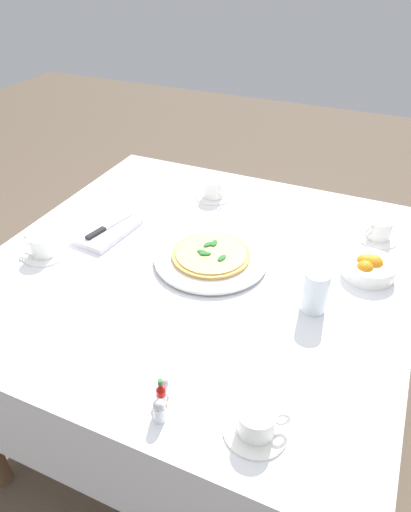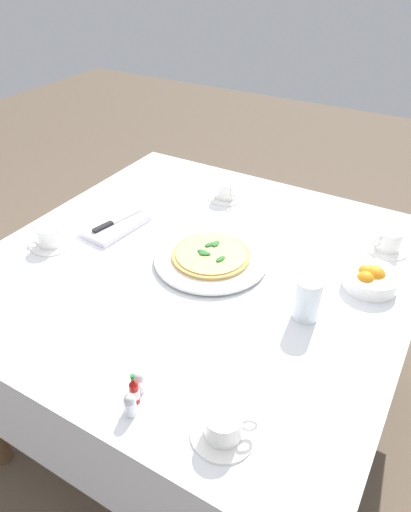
# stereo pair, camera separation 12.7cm
# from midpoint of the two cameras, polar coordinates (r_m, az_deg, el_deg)

# --- Properties ---
(ground_plane) EXTENTS (8.00, 8.00, 0.00)m
(ground_plane) POSITION_cam_midpoint_polar(r_m,az_deg,el_deg) (1.92, 1.47, -18.75)
(ground_plane) COLOR brown
(dining_table) EXTENTS (1.22, 1.22, 0.74)m
(dining_table) POSITION_cam_midpoint_polar(r_m,az_deg,el_deg) (1.47, 1.82, -4.55)
(dining_table) COLOR white
(dining_table) RESTS_ON ground_plane
(pizza_plate) EXTENTS (0.34, 0.34, 0.02)m
(pizza_plate) POSITION_cam_midpoint_polar(r_m,az_deg,el_deg) (1.39, 3.28, -0.39)
(pizza_plate) COLOR white
(pizza_plate) RESTS_ON dining_table
(pizza) EXTENTS (0.24, 0.24, 0.02)m
(pizza) POSITION_cam_midpoint_polar(r_m,az_deg,el_deg) (1.38, 3.30, 0.08)
(pizza) COLOR tan
(pizza) RESTS_ON pizza_plate
(coffee_cup_right_edge) EXTENTS (0.13, 0.13, 0.06)m
(coffee_cup_right_edge) POSITION_cam_midpoint_polar(r_m,az_deg,el_deg) (0.97, 6.22, -20.16)
(coffee_cup_right_edge) COLOR white
(coffee_cup_right_edge) RESTS_ON dining_table
(coffee_cup_near_right) EXTENTS (0.13, 0.13, 0.07)m
(coffee_cup_near_right) POSITION_cam_midpoint_polar(r_m,az_deg,el_deg) (1.73, 4.62, 7.90)
(coffee_cup_near_right) COLOR white
(coffee_cup_near_right) RESTS_ON dining_table
(coffee_cup_far_right) EXTENTS (0.13, 0.13, 0.07)m
(coffee_cup_far_right) POSITION_cam_midpoint_polar(r_m,az_deg,el_deg) (1.51, -16.24, 2.20)
(coffee_cup_far_right) COLOR white
(coffee_cup_far_right) RESTS_ON dining_table
(coffee_cup_near_left) EXTENTS (0.13, 0.13, 0.07)m
(coffee_cup_near_left) POSITION_cam_midpoint_polar(r_m,az_deg,el_deg) (1.56, 23.65, 1.60)
(coffee_cup_near_left) COLOR white
(coffee_cup_near_left) RESTS_ON dining_table
(water_glass_center_back) EXTENTS (0.07, 0.07, 0.12)m
(water_glass_center_back) POSITION_cam_midpoint_polar(r_m,az_deg,el_deg) (1.22, 15.27, -5.36)
(water_glass_center_back) COLOR white
(water_glass_center_back) RESTS_ON dining_table
(napkin_folded) EXTENTS (0.23, 0.15, 0.02)m
(napkin_folded) POSITION_cam_midpoint_polar(r_m,az_deg,el_deg) (1.57, -8.76, 3.69)
(napkin_folded) COLOR white
(napkin_folded) RESTS_ON dining_table
(dinner_knife) EXTENTS (0.19, 0.06, 0.01)m
(dinner_knife) POSITION_cam_midpoint_polar(r_m,az_deg,el_deg) (1.56, -8.73, 4.16)
(dinner_knife) COLOR silver
(dinner_knife) RESTS_ON napkin_folded
(citrus_bowl) EXTENTS (0.15, 0.15, 0.07)m
(citrus_bowl) POSITION_cam_midpoint_polar(r_m,az_deg,el_deg) (1.39, 21.97, -2.61)
(citrus_bowl) COLOR white
(citrus_bowl) RESTS_ON dining_table
(hot_sauce_bottle) EXTENTS (0.02, 0.02, 0.08)m
(hot_sauce_bottle) POSITION_cam_midpoint_polar(r_m,az_deg,el_deg) (1.01, -5.02, -16.24)
(hot_sauce_bottle) COLOR #B7140F
(hot_sauce_bottle) RESTS_ON dining_table
(salt_shaker) EXTENTS (0.03, 0.03, 0.06)m
(salt_shaker) POSITION_cam_midpoint_polar(r_m,az_deg,el_deg) (1.03, -4.56, -15.29)
(salt_shaker) COLOR white
(salt_shaker) RESTS_ON dining_table
(pepper_shaker) EXTENTS (0.03, 0.03, 0.06)m
(pepper_shaker) POSITION_cam_midpoint_polar(r_m,az_deg,el_deg) (1.00, -5.45, -17.87)
(pepper_shaker) COLOR white
(pepper_shaker) RESTS_ON dining_table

